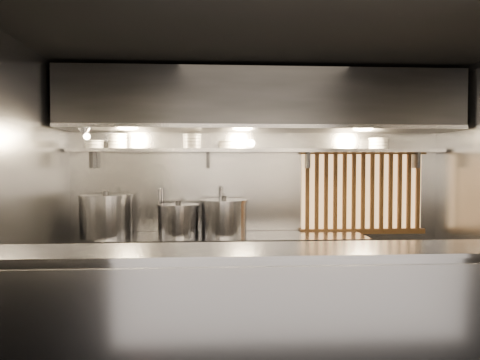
{
  "coord_description": "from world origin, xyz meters",
  "views": [
    {
      "loc": [
        -0.58,
        -4.19,
        1.72
      ],
      "look_at": [
        -0.27,
        0.55,
        1.56
      ],
      "focal_mm": 35.0,
      "sensor_mm": 36.0,
      "label": 1
    }
  ],
  "objects": [
    {
      "name": "faucet_right",
      "position": [
        -0.45,
        1.37,
        1.31
      ],
      "size": [
        0.04,
        0.3,
        0.5
      ],
      "color": "silver",
      "rests_on": "wall_back"
    },
    {
      "name": "stock_pot_left",
      "position": [
        -1.75,
        1.15,
        1.14
      ],
      "size": [
        0.79,
        0.79,
        0.52
      ],
      "rotation": [
        0.0,
        0.0,
        0.41
      ],
      "color": "#97979C",
      "rests_on": "cooking_bench"
    },
    {
      "name": "bowl_stack_2",
      "position": [
        -0.79,
        1.32,
        1.98
      ],
      "size": [
        0.22,
        0.22,
        0.17
      ],
      "color": "silver",
      "rests_on": "bowl_shelf"
    },
    {
      "name": "exhaust_hood",
      "position": [
        0.0,
        1.1,
        2.42
      ],
      "size": [
        4.4,
        0.81,
        0.65
      ],
      "color": "#2D2D30",
      "rests_on": "ceiling"
    },
    {
      "name": "stock_pot_mid",
      "position": [
        -0.42,
        1.17,
        1.11
      ],
      "size": [
        0.71,
        0.71,
        0.45
      ],
      "rotation": [
        0.0,
        0.0,
        0.38
      ],
      "color": "#97979C",
      "rests_on": "cooking_bench"
    },
    {
      "name": "cooking_bench",
      "position": [
        -0.3,
        1.13,
        0.45
      ],
      "size": [
        3.0,
        0.7,
        0.9
      ],
      "primitive_type": "cube",
      "color": "#97979C",
      "rests_on": "floor"
    },
    {
      "name": "heat_lamp",
      "position": [
        -1.9,
        0.85,
        2.07
      ],
      "size": [
        0.25,
        0.35,
        0.2
      ],
      "color": "#97979C",
      "rests_on": "exhaust_hood"
    },
    {
      "name": "wall_left",
      "position": [
        -2.25,
        0.0,
        1.4
      ],
      "size": [
        0.0,
        3.0,
        3.0
      ],
      "primitive_type": "plane",
      "rotation": [
        1.57,
        0.0,
        1.57
      ],
      "color": "gray",
      "rests_on": "floor"
    },
    {
      "name": "floor",
      "position": [
        0.0,
        0.0,
        0.0
      ],
      "size": [
        4.5,
        4.5,
        0.0
      ],
      "primitive_type": "plane",
      "color": "black",
      "rests_on": "ground"
    },
    {
      "name": "bowl_stack_4",
      "position": [
        1.44,
        1.32,
        1.97
      ],
      "size": [
        0.24,
        0.24,
        0.13
      ],
      "color": "silver",
      "rests_on": "bowl_shelf"
    },
    {
      "name": "ceiling",
      "position": [
        0.0,
        0.0,
        2.8
      ],
      "size": [
        4.5,
        4.5,
        0.0
      ],
      "primitive_type": "plane",
      "rotation": [
        3.14,
        0.0,
        0.0
      ],
      "color": "black",
      "rests_on": "wall_back"
    },
    {
      "name": "stock_pot_right",
      "position": [
        -0.94,
        1.14,
        1.08
      ],
      "size": [
        0.61,
        0.61,
        0.4
      ],
      "rotation": [
        0.0,
        0.0,
        0.34
      ],
      "color": "#97979C",
      "rests_on": "cooking_bench"
    },
    {
      "name": "wall_back",
      "position": [
        0.0,
        1.5,
        1.4
      ],
      "size": [
        4.5,
        0.0,
        4.5
      ],
      "primitive_type": "plane",
      "rotation": [
        1.57,
        0.0,
        0.0
      ],
      "color": "gray",
      "rests_on": "floor"
    },
    {
      "name": "faucet_left",
      "position": [
        -1.15,
        1.37,
        1.31
      ],
      "size": [
        0.04,
        0.3,
        0.5
      ],
      "color": "silver",
      "rests_on": "wall_back"
    },
    {
      "name": "bowl_stack_3",
      "position": [
        -0.37,
        1.32,
        1.95
      ],
      "size": [
        0.22,
        0.22,
        0.09
      ],
      "color": "silver",
      "rests_on": "bowl_shelf"
    },
    {
      "name": "pendant_bulb",
      "position": [
        -0.1,
        1.2,
        1.96
      ],
      "size": [
        0.09,
        0.09,
        0.19
      ],
      "color": "#2D2D30",
      "rests_on": "exhaust_hood"
    },
    {
      "name": "bowl_stack_0",
      "position": [
        -1.91,
        1.32,
        1.95
      ],
      "size": [
        0.23,
        0.23,
        0.09
      ],
      "color": "silver",
      "rests_on": "bowl_shelf"
    },
    {
      "name": "wood_screen",
      "position": [
        1.3,
        1.45,
        1.38
      ],
      "size": [
        1.56,
        0.09,
        1.04
      ],
      "color": "#FFBF72",
      "rests_on": "wall_back"
    },
    {
      "name": "bowl_stack_1",
      "position": [
        -1.65,
        1.32,
        1.98
      ],
      "size": [
        0.23,
        0.23,
        0.17
      ],
      "color": "silver",
      "rests_on": "bowl_shelf"
    },
    {
      "name": "serving_counter",
      "position": [
        0.0,
        -0.96,
        0.57
      ],
      "size": [
        4.5,
        0.56,
        1.13
      ],
      "color": "#97979C",
      "rests_on": "floor"
    },
    {
      "name": "bowl_shelf",
      "position": [
        0.0,
        1.32,
        1.88
      ],
      "size": [
        4.4,
        0.34,
        0.04
      ],
      "primitive_type": "cube",
      "color": "#97979C",
      "rests_on": "wall_back"
    }
  ]
}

